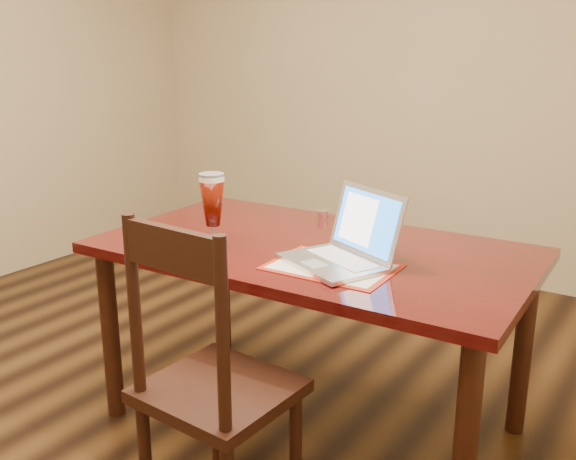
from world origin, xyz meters
The scene contains 3 objects.
ground centered at (0.00, 0.00, 0.00)m, with size 5.00×5.00×0.00m, color black.
dining_table centered at (0.49, 0.35, 0.70)m, with size 1.72×1.01×1.07m.
dining_chair centered at (0.53, -0.31, 0.50)m, with size 0.47×0.45×1.07m.
Camera 1 is at (1.76, -1.70, 1.55)m, focal length 40.00 mm.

